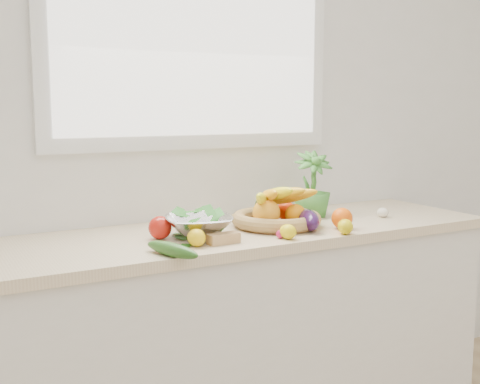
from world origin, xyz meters
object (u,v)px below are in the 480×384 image
eggplant (308,220)px  cucumber (172,250)px  fruit_basket (276,214)px  colander_with_spinach (199,221)px  apple (160,228)px  potted_herb (312,186)px

eggplant → cucumber: size_ratio=0.81×
eggplant → fruit_basket: (-0.08, 0.12, 0.01)m
fruit_basket → colander_with_spinach: fruit_basket is taller
apple → colander_with_spinach: (0.13, -0.05, 0.02)m
apple → cucumber: bearing=-103.1°
potted_herb → colander_with_spinach: 0.64m
apple → fruit_basket: 0.49m
cucumber → colander_with_spinach: size_ratio=0.82×
apple → potted_herb: 0.76m
apple → fruit_basket: bearing=-1.2°
potted_herb → colander_with_spinach: potted_herb is taller
cucumber → fruit_basket: bearing=24.3°
eggplant → potted_herb: potted_herb is taller
eggplant → cucumber: (-0.63, -0.13, -0.02)m
eggplant → fruit_basket: fruit_basket is taller
cucumber → potted_herb: size_ratio=0.81×
eggplant → colander_with_spinach: colander_with_spinach is taller
eggplant → fruit_basket: 0.14m
cucumber → colander_with_spinach: colander_with_spinach is taller
fruit_basket → potted_herb: bearing=24.6°
colander_with_spinach → apple: bearing=158.2°
apple → colander_with_spinach: bearing=-21.8°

